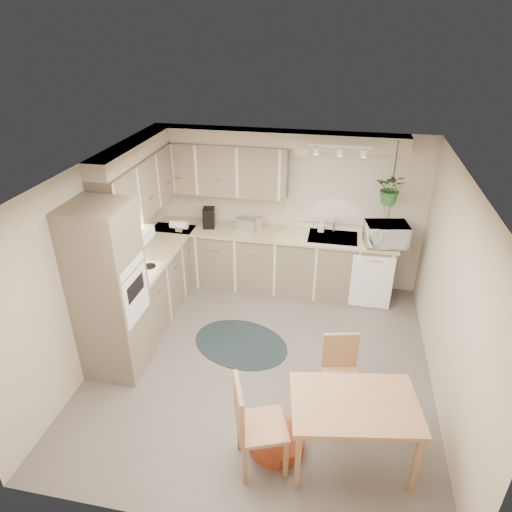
% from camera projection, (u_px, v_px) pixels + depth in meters
% --- Properties ---
extents(floor, '(4.20, 4.20, 0.00)m').
position_uv_depth(floor, '(262.00, 363.00, 5.62)').
color(floor, '#655F59').
rests_on(floor, ground).
extents(ceiling, '(4.20, 4.20, 0.00)m').
position_uv_depth(ceiling, '(264.00, 175.00, 4.49)').
color(ceiling, white).
rests_on(ceiling, wall_back).
extents(wall_back, '(4.00, 0.04, 2.40)m').
position_uv_depth(wall_back, '(288.00, 209.00, 6.87)').
color(wall_back, beige).
rests_on(wall_back, floor).
extents(wall_front, '(4.00, 0.04, 2.40)m').
position_uv_depth(wall_front, '(209.00, 428.00, 3.23)').
color(wall_front, beige).
rests_on(wall_front, floor).
extents(wall_left, '(0.04, 4.20, 2.40)m').
position_uv_depth(wall_left, '(97.00, 262.00, 5.40)').
color(wall_left, beige).
rests_on(wall_left, floor).
extents(wall_right, '(0.04, 4.20, 2.40)m').
position_uv_depth(wall_right, '(453.00, 299.00, 4.71)').
color(wall_right, beige).
rests_on(wall_right, floor).
extents(base_cab_left, '(0.60, 1.85, 0.90)m').
position_uv_depth(base_cab_left, '(156.00, 282.00, 6.46)').
color(base_cab_left, '#7D6E5E').
rests_on(base_cab_left, floor).
extents(base_cab_back, '(3.60, 0.60, 0.90)m').
position_uv_depth(base_cab_back, '(271.00, 261.00, 7.00)').
color(base_cab_back, '#7D6E5E').
rests_on(base_cab_back, floor).
extents(counter_left, '(0.64, 1.89, 0.04)m').
position_uv_depth(counter_left, '(153.00, 252.00, 6.24)').
color(counter_left, tan).
rests_on(counter_left, base_cab_left).
extents(counter_back, '(3.64, 0.64, 0.04)m').
position_uv_depth(counter_back, '(272.00, 234.00, 6.77)').
color(counter_back, tan).
rests_on(counter_back, base_cab_back).
extents(oven_stack, '(0.65, 0.65, 2.10)m').
position_uv_depth(oven_stack, '(109.00, 293.00, 5.09)').
color(oven_stack, '#7D6E5E').
rests_on(oven_stack, floor).
extents(wall_oven_face, '(0.02, 0.56, 0.58)m').
position_uv_depth(wall_oven_face, '(136.00, 296.00, 5.03)').
color(wall_oven_face, white).
rests_on(wall_oven_face, oven_stack).
extents(upper_cab_left, '(0.35, 2.00, 0.75)m').
position_uv_depth(upper_cab_left, '(140.00, 186.00, 5.94)').
color(upper_cab_left, '#7D6E5E').
rests_on(upper_cab_left, wall_left).
extents(upper_cab_back, '(2.00, 0.35, 0.75)m').
position_uv_depth(upper_cab_back, '(220.00, 169.00, 6.60)').
color(upper_cab_back, '#7D6E5E').
rests_on(upper_cab_back, wall_back).
extents(soffit_left, '(0.30, 2.00, 0.20)m').
position_uv_depth(soffit_left, '(133.00, 149.00, 5.73)').
color(soffit_left, beige).
rests_on(soffit_left, wall_left).
extents(soffit_back, '(3.60, 0.30, 0.20)m').
position_uv_depth(soffit_back, '(275.00, 138.00, 6.26)').
color(soffit_back, beige).
rests_on(soffit_back, wall_back).
extents(cooktop, '(0.52, 0.58, 0.02)m').
position_uv_depth(cooktop, '(136.00, 271.00, 5.72)').
color(cooktop, white).
rests_on(cooktop, counter_left).
extents(range_hood, '(0.40, 0.60, 0.14)m').
position_uv_depth(range_hood, '(130.00, 239.00, 5.51)').
color(range_hood, white).
rests_on(range_hood, upper_cab_left).
extents(window_blinds, '(1.40, 0.02, 1.00)m').
position_uv_depth(window_blinds, '(337.00, 188.00, 6.54)').
color(window_blinds, beige).
rests_on(window_blinds, wall_back).
extents(window_frame, '(1.50, 0.02, 1.10)m').
position_uv_depth(window_frame, '(337.00, 188.00, 6.55)').
color(window_frame, beige).
rests_on(window_frame, wall_back).
extents(sink, '(0.70, 0.48, 0.10)m').
position_uv_depth(sink, '(333.00, 240.00, 6.63)').
color(sink, '#979A9E').
rests_on(sink, counter_back).
extents(dishwasher_front, '(0.58, 0.02, 0.83)m').
position_uv_depth(dishwasher_front, '(371.00, 283.00, 6.48)').
color(dishwasher_front, white).
rests_on(dishwasher_front, base_cab_back).
extents(track_light_bar, '(0.80, 0.04, 0.04)m').
position_uv_depth(track_light_bar, '(340.00, 146.00, 5.75)').
color(track_light_bar, white).
rests_on(track_light_bar, ceiling).
extents(wall_clock, '(0.30, 0.03, 0.30)m').
position_uv_depth(wall_clock, '(301.00, 146.00, 6.36)').
color(wall_clock, '#EBB553').
rests_on(wall_clock, wall_back).
extents(dining_table, '(1.26, 0.94, 0.72)m').
position_uv_depth(dining_table, '(351.00, 431.00, 4.26)').
color(dining_table, tan).
rests_on(dining_table, floor).
extents(chair_left, '(0.59, 0.59, 0.98)m').
position_uv_depth(chair_left, '(262.00, 424.00, 4.16)').
color(chair_left, tan).
rests_on(chair_left, floor).
extents(chair_back, '(0.48, 0.48, 0.85)m').
position_uv_depth(chair_back, '(342.00, 377.00, 4.79)').
color(chair_back, tan).
rests_on(chair_back, floor).
extents(braided_rug, '(1.51, 1.30, 0.01)m').
position_uv_depth(braided_rug, '(241.00, 344.00, 5.94)').
color(braided_rug, black).
rests_on(braided_rug, floor).
extents(pet_bed, '(0.65, 0.65, 0.13)m').
position_uv_depth(pet_bed, '(276.00, 441.00, 4.51)').
color(pet_bed, '#9E371F').
rests_on(pet_bed, floor).
extents(microwave, '(0.62, 0.42, 0.39)m').
position_uv_depth(microwave, '(386.00, 232.00, 6.31)').
color(microwave, white).
rests_on(microwave, counter_back).
extents(soap_bottle, '(0.10, 0.20, 0.09)m').
position_uv_depth(soap_bottle, '(321.00, 229.00, 6.75)').
color(soap_bottle, white).
rests_on(soap_bottle, counter_back).
extents(hanging_plant, '(0.49, 0.52, 0.34)m').
position_uv_depth(hanging_plant, '(391.00, 192.00, 6.04)').
color(hanging_plant, '#2A5D25').
rests_on(hanging_plant, ceiling).
extents(coffee_maker, '(0.20, 0.23, 0.30)m').
position_uv_depth(coffee_maker, '(209.00, 218.00, 6.87)').
color(coffee_maker, black).
rests_on(coffee_maker, counter_back).
extents(toaster, '(0.32, 0.22, 0.18)m').
position_uv_depth(toaster, '(247.00, 224.00, 6.81)').
color(toaster, '#979A9E').
rests_on(toaster, counter_back).
extents(knife_block, '(0.10, 0.10, 0.20)m').
position_uv_depth(knife_block, '(259.00, 224.00, 6.80)').
color(knife_block, tan).
rests_on(knife_block, counter_back).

